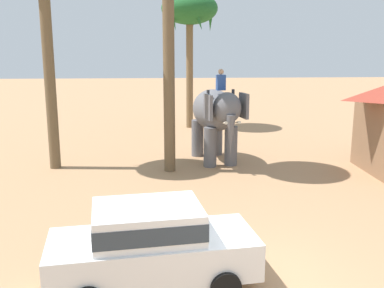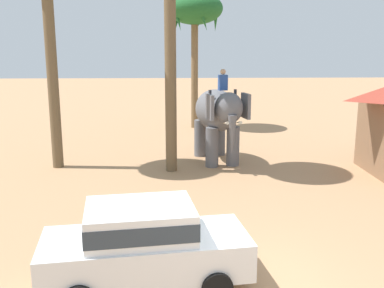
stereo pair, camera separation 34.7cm
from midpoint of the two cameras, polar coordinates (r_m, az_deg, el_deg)
name	(u,v)px [view 2 (the right image)]	position (r m, az deg, el deg)	size (l,w,h in m)	color
ground_plane	(228,286)	(9.50, 5.77, -17.64)	(120.00, 120.00, 0.00)	tan
car_sedan_foreground	(144,242)	(9.11, -5.10, -12.42)	(4.29, 2.29, 1.70)	white
elephant_with_mahout	(218,115)	(18.35, 3.88, 3.75)	(2.24, 4.00, 3.88)	slate
palm_tree_left_of_road	(195,12)	(26.27, 0.74, 16.52)	(3.20, 3.20, 7.73)	brown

